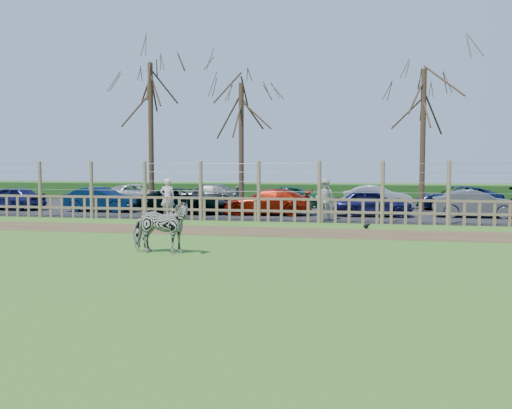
% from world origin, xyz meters
% --- Properties ---
extents(ground, '(120.00, 120.00, 0.00)m').
position_xyz_m(ground, '(0.00, 0.00, 0.00)').
color(ground, olive).
rests_on(ground, ground).
extents(dirt_strip, '(34.00, 2.80, 0.01)m').
position_xyz_m(dirt_strip, '(0.00, 4.50, 0.01)').
color(dirt_strip, brown).
rests_on(dirt_strip, ground).
extents(asphalt, '(44.00, 13.00, 0.04)m').
position_xyz_m(asphalt, '(0.00, 14.50, 0.02)').
color(asphalt, '#232326').
rests_on(asphalt, ground).
extents(hedge, '(46.00, 2.00, 1.10)m').
position_xyz_m(hedge, '(0.00, 21.50, 0.55)').
color(hedge, '#1E4716').
rests_on(hedge, ground).
extents(fence, '(30.16, 0.16, 2.50)m').
position_xyz_m(fence, '(0.00, 8.00, 0.80)').
color(fence, brown).
rests_on(fence, ground).
extents(tree_left, '(4.80, 4.80, 7.88)m').
position_xyz_m(tree_left, '(-6.50, 12.50, 5.62)').
color(tree_left, '#3D2B1E').
rests_on(tree_left, ground).
extents(tree_mid, '(4.80, 4.80, 6.83)m').
position_xyz_m(tree_mid, '(-2.00, 13.50, 4.87)').
color(tree_mid, '#3D2B1E').
rests_on(tree_mid, ground).
extents(tree_right, '(4.80, 4.80, 7.35)m').
position_xyz_m(tree_right, '(7.00, 14.00, 5.24)').
color(tree_right, '#3D2B1E').
rests_on(tree_right, ground).
extents(zebra, '(1.69, 0.78, 1.42)m').
position_xyz_m(zebra, '(-0.89, -0.90, 0.71)').
color(zebra, gray).
rests_on(zebra, ground).
extents(visitor_a, '(0.73, 0.60, 1.72)m').
position_xyz_m(visitor_a, '(-4.16, 8.48, 0.90)').
color(visitor_a, silver).
rests_on(visitor_a, asphalt).
extents(visitor_b, '(1.01, 0.89, 1.72)m').
position_xyz_m(visitor_b, '(2.65, 8.86, 0.90)').
color(visitor_b, silver).
rests_on(visitor_b, asphalt).
extents(crow, '(0.24, 0.18, 0.19)m').
position_xyz_m(crow, '(4.40, 6.24, 0.09)').
color(crow, black).
rests_on(crow, ground).
extents(car_0, '(3.63, 1.72, 1.20)m').
position_xyz_m(car_0, '(-13.58, 11.03, 0.64)').
color(car_0, '#151A53').
rests_on(car_0, asphalt).
extents(car_1, '(3.69, 1.42, 1.20)m').
position_xyz_m(car_1, '(-8.54, 10.97, 0.64)').
color(car_1, '#081D44').
rests_on(car_1, asphalt).
extents(car_2, '(4.47, 2.35, 1.20)m').
position_xyz_m(car_2, '(-4.16, 10.75, 0.64)').
color(car_2, black).
rests_on(car_2, asphalt).
extents(car_3, '(4.21, 1.87, 1.20)m').
position_xyz_m(car_3, '(-0.14, 10.76, 0.64)').
color(car_3, maroon).
rests_on(car_3, asphalt).
extents(car_4, '(3.55, 1.49, 1.20)m').
position_xyz_m(car_4, '(4.63, 10.93, 0.64)').
color(car_4, '#131547').
rests_on(car_4, asphalt).
extents(car_5, '(3.67, 1.35, 1.20)m').
position_xyz_m(car_5, '(9.10, 11.36, 0.64)').
color(car_5, '#595666').
rests_on(car_5, asphalt).
extents(car_8, '(4.48, 2.37, 1.20)m').
position_xyz_m(car_8, '(-8.55, 15.84, 0.64)').
color(car_8, silver).
rests_on(car_8, asphalt).
extents(car_9, '(4.30, 2.15, 1.20)m').
position_xyz_m(car_9, '(-4.64, 15.87, 0.64)').
color(car_9, slate).
rests_on(car_9, asphalt).
extents(car_10, '(3.59, 1.58, 1.20)m').
position_xyz_m(car_10, '(0.49, 15.84, 0.64)').
color(car_10, '#175032').
rests_on(car_10, asphalt).
extents(car_11, '(3.69, 1.42, 1.20)m').
position_xyz_m(car_11, '(4.87, 16.12, 0.64)').
color(car_11, silver).
rests_on(car_11, asphalt).
extents(car_12, '(4.54, 2.55, 1.20)m').
position_xyz_m(car_12, '(8.95, 15.91, 0.64)').
color(car_12, '#0E1C48').
rests_on(car_12, asphalt).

